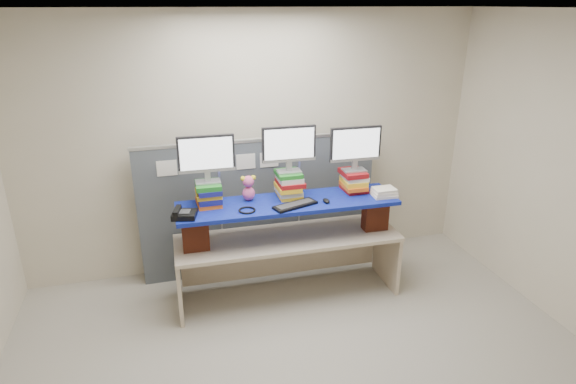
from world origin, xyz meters
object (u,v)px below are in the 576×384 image
object	(u,v)px
monitor_left	(206,156)
keyboard	(295,205)
desk	(288,248)
monitor_center	(289,146)
blue_board	(288,203)
monitor_right	(355,146)
desk_phone	(183,214)

from	to	relation	value
monitor_left	keyboard	distance (m)	0.94
desk	monitor_center	world-z (taller)	monitor_center
desk	keyboard	world-z (taller)	keyboard
monitor_center	keyboard	distance (m)	0.56
blue_board	monitor_right	bearing A→B (deg)	9.39
blue_board	monitor_center	xyz separation A→B (m)	(0.04, 0.12, 0.54)
blue_board	keyboard	size ratio (longest dim) A/B	4.69
monitor_left	keyboard	bearing A→B (deg)	-17.48
monitor_right	keyboard	bearing A→B (deg)	-160.13
monitor_right	monitor_left	bearing A→B (deg)	-180.00
desk	monitor_right	size ratio (longest dim) A/B	4.28
monitor_left	desk_phone	bearing A→B (deg)	-135.71
desk	monitor_right	xyz separation A→B (m)	(0.72, 0.10, 0.98)
blue_board	desk_phone	size ratio (longest dim) A/B	8.60
desk	monitor_left	size ratio (longest dim) A/B	4.28
desk	desk_phone	xyz separation A→B (m)	(-1.00, -0.10, 0.54)
desk	monitor_right	world-z (taller)	monitor_right
monitor_center	desk	bearing A→B (deg)	-108.28
desk_phone	monitor_center	bearing A→B (deg)	26.29
blue_board	monitor_center	world-z (taller)	monitor_center
monitor_left	desk	bearing A→B (deg)	-9.07
monitor_right	desk_phone	distance (m)	1.78
desk	blue_board	distance (m)	0.49
desk	monitor_left	world-z (taller)	monitor_left
monitor_left	monitor_center	distance (m)	0.78
desk	desk_phone	bearing A→B (deg)	-172.71
keyboard	desk_phone	distance (m)	1.03
blue_board	keyboard	xyz separation A→B (m)	(0.03, -0.13, 0.03)
blue_board	monitor_center	distance (m)	0.55
monitor_right	keyboard	size ratio (longest dim) A/B	1.15
blue_board	desk_phone	world-z (taller)	desk_phone
desk	monitor_center	bearing A→B (deg)	71.72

